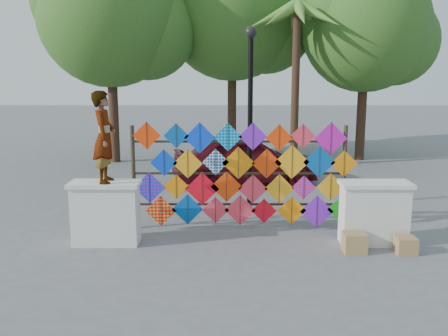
{
  "coord_description": "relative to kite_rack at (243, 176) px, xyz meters",
  "views": [
    {
      "loc": [
        -0.31,
        -9.86,
        3.47
      ],
      "look_at": [
        -0.32,
        0.6,
        1.41
      ],
      "focal_mm": 40.0,
      "sensor_mm": 36.0,
      "label": 1
    }
  ],
  "objects": [
    {
      "name": "sedan",
      "position": [
        0.25,
        4.54,
        -0.45
      ],
      "size": [
        4.74,
        2.63,
        1.52
      ],
      "primitive_type": "imported",
      "rotation": [
        0.0,
        0.0,
        1.77
      ],
      "color": "#4F0D17",
      "rests_on": "ground"
    },
    {
      "name": "parapet_right",
      "position": [
        2.6,
        -0.93,
        -0.56
      ],
      "size": [
        1.4,
        0.65,
        1.28
      ],
      "color": "white",
      "rests_on": "ground"
    },
    {
      "name": "cardboard_box_near",
      "position": [
        2.11,
        -1.42,
        -1.02
      ],
      "size": [
        0.43,
        0.38,
        0.38
      ],
      "primitive_type": "cube",
      "color": "tan",
      "rests_on": "ground"
    },
    {
      "name": "vendor_woman",
      "position": [
        -2.76,
        -0.93,
        0.97
      ],
      "size": [
        0.47,
        0.68,
        1.8
      ],
      "primitive_type": "imported",
      "rotation": [
        0.0,
        0.0,
        1.63
      ],
      "color": "#99999E",
      "rests_on": "parapet_left"
    },
    {
      "name": "tree_east",
      "position": [
        4.99,
        8.8,
        3.77
      ],
      "size": [
        5.4,
        4.8,
        7.42
      ],
      "color": "#432A1C",
      "rests_on": "ground"
    },
    {
      "name": "palm_tree",
      "position": [
        2.1,
        7.27,
        3.74
      ],
      "size": [
        3.62,
        3.62,
        5.83
      ],
      "color": "#432A1C",
      "rests_on": "ground"
    },
    {
      "name": "tree_west",
      "position": [
        -4.5,
        8.3,
        4.17
      ],
      "size": [
        5.85,
        5.2,
        8.01
      ],
      "color": "#432A1C",
      "rests_on": "ground"
    },
    {
      "name": "lamppost",
      "position": [
        0.2,
        1.27,
        1.48
      ],
      "size": [
        0.28,
        0.28,
        4.46
      ],
      "color": "black",
      "rests_on": "ground"
    },
    {
      "name": "cardboard_box_far",
      "position": [
        3.08,
        -1.47,
        -1.05
      ],
      "size": [
        0.38,
        0.35,
        0.32
      ],
      "primitive_type": "cube",
      "color": "tan",
      "rests_on": "ground"
    },
    {
      "name": "parapet_left",
      "position": [
        -2.8,
        -0.93,
        -0.56
      ],
      "size": [
        1.4,
        0.65,
        1.28
      ],
      "color": "white",
      "rests_on": "ground"
    },
    {
      "name": "kite_rack",
      "position": [
        0.0,
        0.0,
        0.0
      ],
      "size": [
        4.91,
        0.24,
        2.38
      ],
      "color": "#33281C",
      "rests_on": "ground"
    },
    {
      "name": "tree_mid",
      "position": [
        0.01,
        10.3,
        4.56
      ],
      "size": [
        6.3,
        5.6,
        8.61
      ],
      "color": "#432A1C",
      "rests_on": "ground"
    },
    {
      "name": "ground",
      "position": [
        -0.1,
        -0.73,
        -1.21
      ],
      "size": [
        80.0,
        80.0,
        0.0
      ],
      "primitive_type": "plane",
      "color": "slate",
      "rests_on": "ground"
    }
  ]
}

